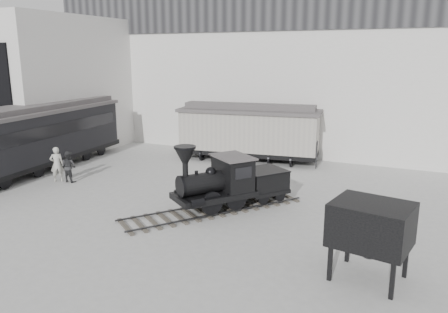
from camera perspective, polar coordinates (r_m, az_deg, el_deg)
The scene contains 9 objects.
ground at distance 17.33m, azimuth -9.04°, elevation -9.26°, with size 90.00×90.00×0.00m, color #9E9E9B.
north_wall at distance 29.64m, azimuth 7.11°, elevation 11.14°, with size 34.00×2.51×11.00m.
west_pavilion at distance 33.13m, azimuth -20.88°, elevation 8.76°, with size 7.00×12.11×9.00m.
locomotive at distance 18.89m, azimuth 0.39°, elevation -3.73°, with size 6.29×7.70×2.91m.
boxcar at distance 27.44m, azimuth 3.29°, elevation 3.36°, with size 9.09×3.93×3.60m.
passenger_coach at distance 27.34m, azimuth -22.95°, elevation 2.42°, with size 3.89×13.38×3.53m.
visitor_a at distance 24.58m, azimuth -20.99°, elevation -0.95°, with size 0.68×0.45×1.87m, color beige.
visitor_b at distance 24.32m, azimuth -19.63°, elevation -1.24°, with size 0.81×0.63×1.66m, color #2E2E30.
coal_hopper at distance 13.65m, azimuth 18.62°, elevation -9.11°, with size 2.48×2.16×2.39m.
Camera 1 is at (9.07, -13.22, 6.58)m, focal length 35.00 mm.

